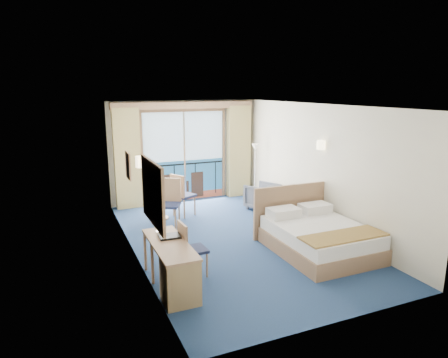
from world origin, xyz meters
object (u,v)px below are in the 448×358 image
Objects in this scene: floor_lamp at (255,158)px; table_chair_a at (181,193)px; armchair at (262,196)px; nightstand at (305,214)px; round_table at (159,198)px; bed at (317,236)px; table_chair_b at (170,200)px; desk_chair at (189,246)px; desk at (178,274)px.

floor_lamp is 2.38m from table_chair_a.
nightstand is at bearing 72.93° from armchair.
round_table is (-2.81, 1.82, 0.20)m from nightstand.
armchair is 2.62m from round_table.
armchair is 2.10m from table_chair_a.
armchair is at bearing -124.02° from table_chair_a.
bed is 1.30× the size of floor_lamp.
desk_chair is at bearing -69.12° from table_chair_b.
desk_chair is at bearing -130.50° from floor_lamp.
armchair is 4.75m from desk.
table_chair_b is (0.75, 3.12, 0.21)m from desk.
table_chair_a is at bearing -3.44° from round_table.
desk is (-3.27, -3.45, 0.07)m from armchair.
nightstand is at bearing -155.59° from table_chair_a.
desk is (-3.48, -1.89, 0.10)m from nightstand.
table_chair_a is (-1.73, 3.03, 0.28)m from bed.
desk is at bearing 146.01° from desk_chair.
table_chair_b reaches higher than table_chair_a.
round_table is (0.67, 3.71, 0.10)m from desk.
floor_lamp is (0.51, 3.55, 0.89)m from bed.
floor_lamp is at bearing -104.52° from table_chair_a.
bed is 2.81× the size of round_table.
armchair is at bearing -48.17° from desk_chair.
nightstand is at bearing -32.91° from round_table.
bed is 1.97× the size of table_chair_a.
armchair is 0.78× the size of desk_chair.
table_chair_a is at bearing 71.98° from desk.
table_chair_a is at bearing 141.96° from nightstand.
nightstand is at bearing 65.70° from bed.
table_chair_a is (-2.24, -0.52, -0.60)m from floor_lamp.
armchair is at bearing -5.86° from round_table.
floor_lamp reaches higher than table_chair_a.
nightstand is (0.56, 1.24, -0.01)m from bed.
armchair is 1.00× the size of round_table.
desk_chair is 3.17m from table_chair_a.
table_chair_a is 0.97× the size of table_chair_b.
table_chair_a is at bearing -17.52° from desk_chair.
bed reaches higher than table_chair_b.
floor_lamp is 1.46× the size of table_chair_b.
floor_lamp is (-0.05, 2.31, 0.89)m from nightstand.
floor_lamp is 2.95m from table_chair_b.
desk_chair is (-3.10, -1.27, 0.23)m from nightstand.
nightstand is 2.92m from table_chair_a.
armchair is at bearing 36.88° from table_chair_b.
desk is (-2.92, -0.65, 0.09)m from bed.
desk_chair is at bearing 58.56° from desk.
table_chair_b reaches higher than armchair.
armchair is (-0.22, 1.55, 0.03)m from nightstand.
table_chair_b is at bearing -17.52° from armchair.
bed reaches higher than table_chair_a.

